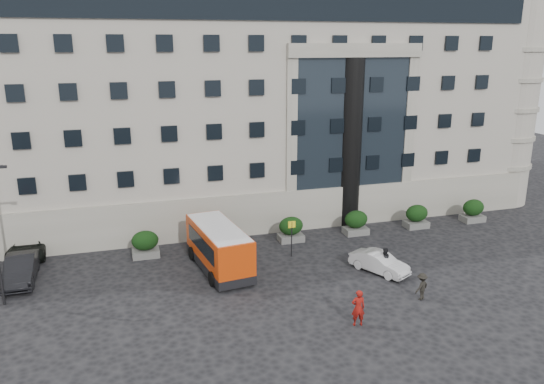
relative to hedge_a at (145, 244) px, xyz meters
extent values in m
plane|color=black|center=(4.00, -7.80, -0.93)|extent=(120.00, 120.00, 0.00)
cube|color=#9F988C|center=(10.00, 14.20, 8.07)|extent=(44.00, 24.00, 18.00)
cylinder|color=black|center=(16.00, 2.50, 5.57)|extent=(1.80, 1.80, 13.00)
cube|color=#51514F|center=(0.00, 0.00, -0.68)|extent=(1.80, 1.20, 0.50)
ellipsoid|color=black|center=(0.00, 0.00, 0.24)|extent=(1.80, 1.26, 1.34)
cube|color=#51514F|center=(5.20, 0.00, -0.68)|extent=(1.80, 1.20, 0.50)
ellipsoid|color=black|center=(5.20, 0.00, 0.24)|extent=(1.80, 1.26, 1.34)
cube|color=#51514F|center=(10.40, 0.00, -0.68)|extent=(1.80, 1.20, 0.50)
ellipsoid|color=black|center=(10.40, 0.00, 0.24)|extent=(1.80, 1.26, 1.34)
cube|color=#51514F|center=(15.60, 0.00, -0.68)|extent=(1.80, 1.20, 0.50)
ellipsoid|color=black|center=(15.60, 0.00, 0.24)|extent=(1.80, 1.26, 1.34)
cube|color=#51514F|center=(20.80, 0.00, -0.68)|extent=(1.80, 1.20, 0.50)
ellipsoid|color=black|center=(20.80, 0.00, 0.24)|extent=(1.80, 1.26, 1.34)
cube|color=#51514F|center=(26.00, 0.00, -0.68)|extent=(1.80, 1.20, 0.50)
ellipsoid|color=black|center=(26.00, 0.00, 0.24)|extent=(1.80, 1.26, 1.34)
cube|color=black|center=(-7.10, -4.80, 6.87)|extent=(0.35, 0.18, 0.14)
cylinder|color=#262628|center=(9.50, -2.80, 0.32)|extent=(0.08, 0.08, 2.50)
cube|color=yellow|center=(9.50, -2.80, 1.37)|extent=(0.50, 0.06, 0.45)
cube|color=#C13509|center=(4.39, -3.45, 0.76)|extent=(3.22, 7.08, 2.28)
cube|color=black|center=(4.39, -3.45, -0.48)|extent=(3.27, 7.12, 0.55)
cube|color=black|center=(4.39, -3.45, 0.97)|extent=(3.08, 5.60, 1.02)
cube|color=silver|center=(4.39, -3.45, 1.85)|extent=(3.06, 6.73, 0.18)
cylinder|color=black|center=(3.52, -5.77, -0.48)|extent=(0.40, 0.93, 0.90)
cylinder|color=black|center=(5.84, -5.46, -0.48)|extent=(0.40, 0.93, 0.90)
cylinder|color=black|center=(2.94, -1.44, -0.48)|extent=(0.40, 0.93, 0.90)
cylinder|color=black|center=(5.26, -1.13, -0.48)|extent=(0.40, 0.93, 0.90)
imported|color=black|center=(-7.50, -1.77, -0.14)|extent=(1.73, 4.81, 1.58)
imported|color=black|center=(-7.56, 2.50, -0.21)|extent=(2.68, 5.28, 1.43)
imported|color=silver|center=(14.00, -6.80, -0.28)|extent=(3.02, 4.10, 1.29)
imported|color=maroon|center=(9.84, -12.42, 0.05)|extent=(0.78, 0.57, 1.96)
imported|color=black|center=(14.24, -6.98, -0.09)|extent=(0.94, 0.81, 1.67)
imported|color=black|center=(14.52, -10.84, -0.14)|extent=(1.18, 0.97, 1.59)
camera|label=1|loc=(-1.37, -34.56, 13.07)|focal=35.00mm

